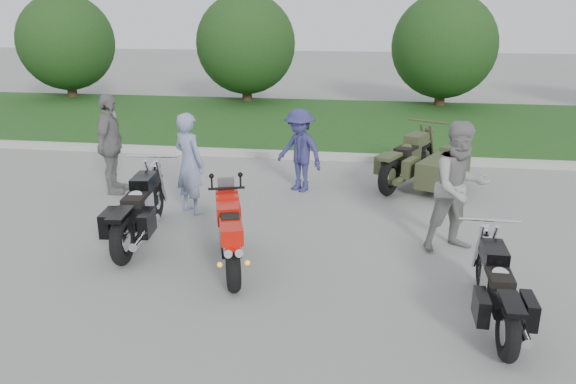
# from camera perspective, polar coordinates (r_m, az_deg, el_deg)

# --- Properties ---
(ground) EXTENTS (80.00, 80.00, 0.00)m
(ground) POSITION_cam_1_polar(r_m,az_deg,el_deg) (8.04, -4.15, -7.55)
(ground) COLOR gray
(ground) RESTS_ON ground
(curb) EXTENTS (60.00, 0.30, 0.15)m
(curb) POSITION_cam_1_polar(r_m,az_deg,el_deg) (13.58, 1.35, 3.74)
(curb) COLOR #B4B1A9
(curb) RESTS_ON ground
(grass_strip) EXTENTS (60.00, 8.00, 0.14)m
(grass_strip) POSITION_cam_1_polar(r_m,az_deg,el_deg) (17.61, 3.08, 7.10)
(grass_strip) COLOR #2F5B1F
(grass_strip) RESTS_ON ground
(tree_far_left) EXTENTS (3.60, 3.60, 4.00)m
(tree_far_left) POSITION_cam_1_polar(r_m,az_deg,el_deg) (23.65, -21.60, 13.97)
(tree_far_left) COLOR #3F2B1C
(tree_far_left) RESTS_ON ground
(tree_mid_left) EXTENTS (3.60, 3.60, 4.00)m
(tree_mid_left) POSITION_cam_1_polar(r_m,az_deg,el_deg) (21.10, -4.29, 14.77)
(tree_mid_left) COLOR #3F2B1C
(tree_mid_left) RESTS_ON ground
(tree_mid_right) EXTENTS (3.60, 3.60, 4.00)m
(tree_mid_right) POSITION_cam_1_polar(r_m,az_deg,el_deg) (20.72, 15.58, 14.10)
(tree_mid_right) COLOR #3F2B1C
(tree_mid_right) RESTS_ON ground
(sportbike_red) EXTENTS (0.77, 1.92, 0.93)m
(sportbike_red) POSITION_cam_1_polar(r_m,az_deg,el_deg) (7.76, -5.92, -4.14)
(sportbike_red) COLOR black
(sportbike_red) RESTS_ON ground
(cruiser_left) EXTENTS (0.57, 2.49, 0.96)m
(cruiser_left) POSITION_cam_1_polar(r_m,az_deg,el_deg) (8.93, -14.94, -2.03)
(cruiser_left) COLOR black
(cruiser_left) RESTS_ON ground
(cruiser_right) EXTENTS (0.36, 2.14, 0.82)m
(cruiser_right) POSITION_cam_1_polar(r_m,az_deg,el_deg) (6.90, 20.51, -9.49)
(cruiser_right) COLOR black
(cruiser_right) RESTS_ON ground
(cruiser_sidecar) EXTENTS (1.90, 2.40, 0.99)m
(cruiser_sidecar) POSITION_cam_1_polar(r_m,az_deg,el_deg) (11.53, 14.01, 2.51)
(cruiser_sidecar) COLOR black
(cruiser_sidecar) RESTS_ON ground
(person_stripe) EXTENTS (0.78, 0.71, 1.79)m
(person_stripe) POSITION_cam_1_polar(r_m,az_deg,el_deg) (9.94, -9.99, 2.87)
(person_stripe) COLOR #828EB1
(person_stripe) RESTS_ON ground
(person_grey) EXTENTS (1.17, 1.06, 1.96)m
(person_grey) POSITION_cam_1_polar(r_m,az_deg,el_deg) (8.59, 17.03, 0.46)
(person_grey) COLOR gray
(person_grey) RESTS_ON ground
(person_denim) EXTENTS (1.22, 1.08, 1.64)m
(person_denim) POSITION_cam_1_polar(r_m,az_deg,el_deg) (11.01, 1.19, 4.24)
(person_denim) COLOR navy
(person_denim) RESTS_ON ground
(person_back) EXTENTS (0.61, 1.19, 1.95)m
(person_back) POSITION_cam_1_polar(r_m,az_deg,el_deg) (11.37, -17.58, 4.63)
(person_back) COLOR gray
(person_back) RESTS_ON ground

